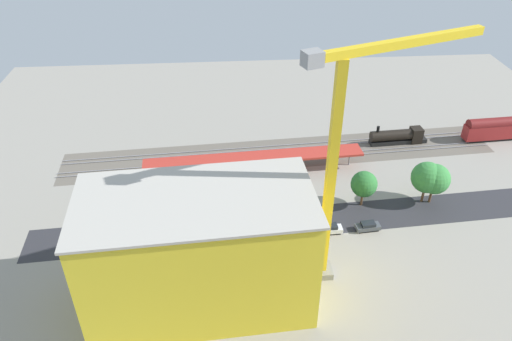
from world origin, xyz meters
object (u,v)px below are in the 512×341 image
(tower_crane, at_px, (347,151))
(locomotive, at_px, (399,137))
(parked_car_0, at_px, (368,227))
(parked_car_2, at_px, (290,230))
(street_tree_2, at_px, (427,177))
(platform_canopy_near, at_px, (254,158))
(parked_car_3, at_px, (248,233))
(passenger_coach, at_px, (499,128))
(construction_building, at_px, (199,253))
(street_tree_4, at_px, (364,184))
(street_tree_3, at_px, (435,179))
(street_tree_0, at_px, (166,192))
(parked_car_1, at_px, (330,229))
(street_tree_1, at_px, (207,193))
(box_truck_0, at_px, (210,230))
(traffic_light, at_px, (224,192))

(tower_crane, bearing_deg, locomotive, -121.19)
(parked_car_0, relative_size, tower_crane, 0.12)
(parked_car_0, distance_m, parked_car_2, 14.74)
(parked_car_0, bearing_deg, street_tree_2, -149.44)
(platform_canopy_near, relative_size, parked_car_3, 11.03)
(passenger_coach, relative_size, tower_crane, 0.43)
(construction_building, bearing_deg, locomotive, -139.40)
(platform_canopy_near, relative_size, street_tree_4, 6.28)
(street_tree_2, bearing_deg, street_tree_3, 164.25)
(parked_car_3, bearing_deg, street_tree_0, -25.79)
(construction_building, bearing_deg, parked_car_3, -123.24)
(tower_crane, bearing_deg, parked_car_1, -98.40)
(parked_car_3, height_order, street_tree_4, street_tree_4)
(locomotive, height_order, street_tree_3, street_tree_3)
(street_tree_2, bearing_deg, street_tree_0, 0.64)
(street_tree_2, bearing_deg, tower_crane, 38.48)
(street_tree_1, relative_size, street_tree_3, 0.87)
(street_tree_1, height_order, street_tree_4, street_tree_4)
(street_tree_1, bearing_deg, locomotive, -152.83)
(street_tree_2, bearing_deg, platform_canopy_near, -21.59)
(platform_canopy_near, bearing_deg, locomotive, -164.34)
(parked_car_2, xyz_separation_m, box_truck_0, (14.93, 0.22, 1.09))
(street_tree_0, bearing_deg, street_tree_4, -179.50)
(locomotive, xyz_separation_m, parked_car_0, (16.11, 31.25, -1.04))
(parked_car_0, xyz_separation_m, street_tree_0, (37.86, -7.38, 4.85))
(street_tree_0, bearing_deg, construction_building, 108.02)
(platform_canopy_near, distance_m, street_tree_2, 35.95)
(street_tree_4, bearing_deg, tower_crane, 61.49)
(construction_building, relative_size, box_truck_0, 3.41)
(parked_car_1, xyz_separation_m, box_truck_0, (22.43, -0.22, 1.00))
(construction_building, bearing_deg, street_tree_4, -148.66)
(passenger_coach, bearing_deg, tower_crane, 39.58)
(locomotive, distance_m, street_tree_0, 59.14)
(street_tree_0, height_order, street_tree_3, street_tree_3)
(passenger_coach, height_order, parked_car_2, passenger_coach)
(parked_car_3, height_order, traffic_light, traffic_light)
(parked_car_2, distance_m, street_tree_2, 29.69)
(platform_canopy_near, distance_m, parked_car_3, 21.54)
(locomotive, distance_m, construction_building, 65.90)
(parked_car_2, height_order, construction_building, construction_building)
(locomotive, height_order, parked_car_1, locomotive)
(street_tree_0, bearing_deg, box_truck_0, 138.09)
(locomotive, bearing_deg, parked_car_0, 62.73)
(traffic_light, bearing_deg, parked_car_1, 157.47)
(traffic_light, bearing_deg, platform_canopy_near, -117.23)
(parked_car_0, distance_m, street_tree_1, 31.24)
(street_tree_1, bearing_deg, platform_canopy_near, -126.71)
(street_tree_0, relative_size, street_tree_3, 0.92)
(parked_car_2, bearing_deg, tower_crane, 121.77)
(parked_car_3, relative_size, street_tree_4, 0.57)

